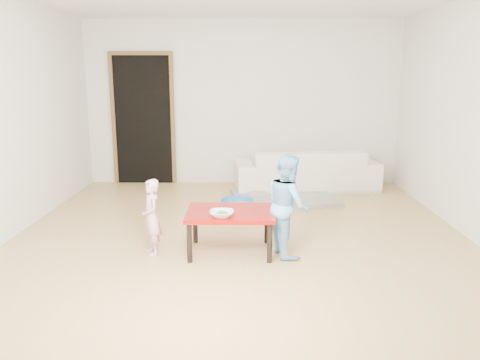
{
  "coord_description": "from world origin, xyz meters",
  "views": [
    {
      "loc": [
        0.07,
        -5.08,
        1.75
      ],
      "look_at": [
        0.0,
        -0.2,
        0.65
      ],
      "focal_mm": 35.0,
      "sensor_mm": 36.0,
      "label": 1
    }
  ],
  "objects_px": {
    "sofa": "(306,169)",
    "child_pink": "(152,217)",
    "bowl": "(222,214)",
    "child_blue": "(288,205)",
    "basin": "(237,205)",
    "red_table": "(230,232)"
  },
  "relations": [
    {
      "from": "sofa",
      "to": "child_pink",
      "type": "bearing_deg",
      "value": 49.34
    },
    {
      "from": "bowl",
      "to": "child_blue",
      "type": "bearing_deg",
      "value": 13.91
    },
    {
      "from": "sofa",
      "to": "basin",
      "type": "height_order",
      "value": "sofa"
    },
    {
      "from": "child_blue",
      "to": "basin",
      "type": "relative_size",
      "value": 2.3
    },
    {
      "from": "red_table",
      "to": "child_blue",
      "type": "xyz_separation_m",
      "value": [
        0.57,
        -0.03,
        0.29
      ]
    },
    {
      "from": "red_table",
      "to": "child_pink",
      "type": "height_order",
      "value": "child_pink"
    },
    {
      "from": "red_table",
      "to": "bowl",
      "type": "relative_size",
      "value": 3.74
    },
    {
      "from": "sofa",
      "to": "bowl",
      "type": "relative_size",
      "value": 9.46
    },
    {
      "from": "child_pink",
      "to": "basin",
      "type": "distance_m",
      "value": 1.79
    },
    {
      "from": "sofa",
      "to": "basin",
      "type": "relative_size",
      "value": 4.96
    },
    {
      "from": "red_table",
      "to": "sofa",
      "type": "bearing_deg",
      "value": 68.04
    },
    {
      "from": "sofa",
      "to": "basin",
      "type": "distance_m",
      "value": 1.58
    },
    {
      "from": "child_pink",
      "to": "sofa",
      "type": "bearing_deg",
      "value": 122.02
    },
    {
      "from": "bowl",
      "to": "child_pink",
      "type": "distance_m",
      "value": 0.72
    },
    {
      "from": "red_table",
      "to": "basin",
      "type": "height_order",
      "value": "red_table"
    },
    {
      "from": "sofa",
      "to": "child_pink",
      "type": "distance_m",
      "value": 3.3
    },
    {
      "from": "child_blue",
      "to": "basin",
      "type": "distance_m",
      "value": 1.68
    },
    {
      "from": "sofa",
      "to": "child_pink",
      "type": "relative_size",
      "value": 2.86
    },
    {
      "from": "sofa",
      "to": "bowl",
      "type": "height_order",
      "value": "sofa"
    },
    {
      "from": "basin",
      "to": "child_pink",
      "type": "bearing_deg",
      "value": -117.42
    },
    {
      "from": "bowl",
      "to": "child_blue",
      "type": "distance_m",
      "value": 0.66
    },
    {
      "from": "red_table",
      "to": "child_pink",
      "type": "xyz_separation_m",
      "value": [
        -0.77,
        -0.05,
        0.17
      ]
    }
  ]
}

